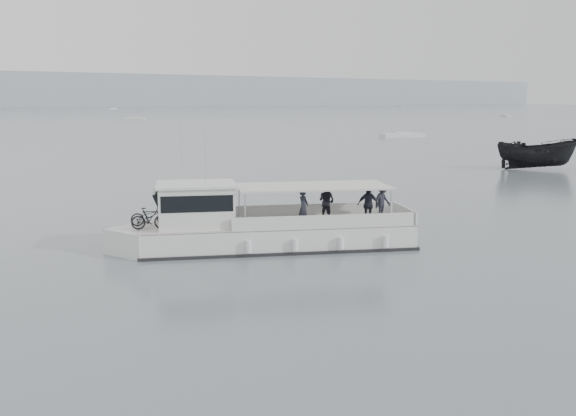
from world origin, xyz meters
TOP-DOWN VIEW (x-y plane):
  - ground at (0.00, 0.00)m, footprint 1400.00×1400.00m
  - tour_boat at (-4.02, -1.02)m, footprint 12.11×7.19m
  - dark_motorboat at (31.81, 11.71)m, footprint 7.20×6.15m

SIDE VIEW (x-z plane):
  - ground at x=0.00m, z-range 0.00..0.00m
  - tour_boat at x=-4.02m, z-range -1.76..3.49m
  - dark_motorboat at x=31.81m, z-range 0.00..2.69m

